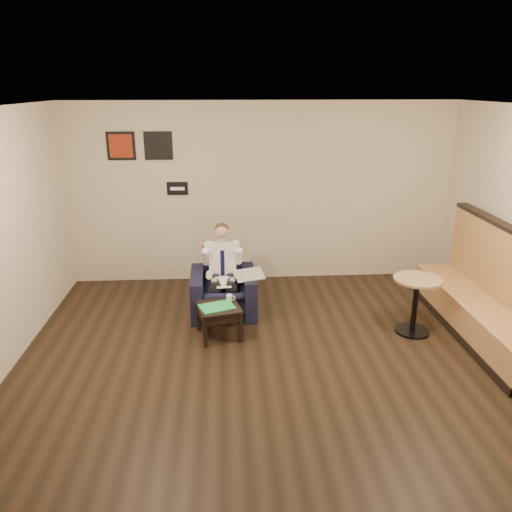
{
  "coord_description": "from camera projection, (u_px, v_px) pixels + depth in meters",
  "views": [
    {
      "loc": [
        -0.57,
        -4.66,
        3.02
      ],
      "look_at": [
        -0.2,
        1.2,
        0.99
      ],
      "focal_mm": 35.0,
      "sensor_mm": 36.0,
      "label": 1
    }
  ],
  "objects": [
    {
      "name": "ground",
      "position": [
        281.0,
        377.0,
        5.42
      ],
      "size": [
        6.0,
        6.0,
        0.0
      ],
      "primitive_type": "plane",
      "color": "black",
      "rests_on": "ground"
    },
    {
      "name": "wall_back",
      "position": [
        261.0,
        194.0,
        7.79
      ],
      "size": [
        6.0,
        0.02,
        2.8
      ],
      "primitive_type": "cube",
      "color": "beige",
      "rests_on": "ground"
    },
    {
      "name": "wall_front",
      "position": [
        365.0,
        483.0,
        2.13
      ],
      "size": [
        6.0,
        0.02,
        2.8
      ],
      "primitive_type": "cube",
      "color": "beige",
      "rests_on": "ground"
    },
    {
      "name": "ceiling",
      "position": [
        286.0,
        110.0,
        4.51
      ],
      "size": [
        6.0,
        6.0,
        0.02
      ],
      "primitive_type": "cube",
      "color": "white",
      "rests_on": "wall_back"
    },
    {
      "name": "seating_sign",
      "position": [
        177.0,
        188.0,
        7.67
      ],
      "size": [
        0.32,
        0.02,
        0.2
      ],
      "primitive_type": "cube",
      "color": "black",
      "rests_on": "wall_back"
    },
    {
      "name": "art_print_left",
      "position": [
        121.0,
        146.0,
        7.41
      ],
      "size": [
        0.42,
        0.03,
        0.42
      ],
      "primitive_type": "cube",
      "color": "maroon",
      "rests_on": "wall_back"
    },
    {
      "name": "art_print_right",
      "position": [
        158.0,
        146.0,
        7.44
      ],
      "size": [
        0.42,
        0.03,
        0.42
      ],
      "primitive_type": "cube",
      "color": "black",
      "rests_on": "wall_back"
    },
    {
      "name": "armchair",
      "position": [
        223.0,
        283.0,
        6.86
      ],
      "size": [
        0.9,
        0.9,
        0.85
      ],
      "primitive_type": "cube",
      "rotation": [
        0.0,
        0.0,
        0.03
      ],
      "color": "black",
      "rests_on": "ground"
    },
    {
      "name": "seated_man",
      "position": [
        223.0,
        275.0,
        6.7
      ],
      "size": [
        0.58,
        0.85,
        1.17
      ],
      "primitive_type": null,
      "rotation": [
        0.0,
        0.0,
        0.03
      ],
      "color": "white",
      "rests_on": "armchair"
    },
    {
      "name": "lap_papers",
      "position": [
        223.0,
        282.0,
        6.63
      ],
      "size": [
        0.22,
        0.3,
        0.01
      ],
      "primitive_type": "cube",
      "rotation": [
        0.0,
        0.0,
        0.09
      ],
      "color": "white",
      "rests_on": "seated_man"
    },
    {
      "name": "newspaper",
      "position": [
        249.0,
        274.0,
        6.75
      ],
      "size": [
        0.41,
        0.49,
        0.01
      ],
      "primitive_type": "cube",
      "rotation": [
        0.0,
        0.0,
        0.08
      ],
      "color": "silver",
      "rests_on": "armchair"
    },
    {
      "name": "side_table",
      "position": [
        219.0,
        321.0,
        6.25
      ],
      "size": [
        0.6,
        0.6,
        0.41
      ],
      "primitive_type": "cube",
      "rotation": [
        0.0,
        0.0,
        0.23
      ],
      "color": "black",
      "rests_on": "ground"
    },
    {
      "name": "green_folder",
      "position": [
        217.0,
        307.0,
        6.16
      ],
      "size": [
        0.49,
        0.42,
        0.01
      ],
      "primitive_type": "cube",
      "rotation": [
        0.0,
        0.0,
        0.37
      ],
      "color": "#2AD45F",
      "rests_on": "side_table"
    },
    {
      "name": "coffee_mug",
      "position": [
        229.0,
        298.0,
        6.31
      ],
      "size": [
        0.09,
        0.09,
        0.09
      ],
      "primitive_type": "cylinder",
      "rotation": [
        0.0,
        0.0,
        0.23
      ],
      "color": "white",
      "rests_on": "side_table"
    },
    {
      "name": "smartphone",
      "position": [
        220.0,
        301.0,
        6.33
      ],
      "size": [
        0.13,
        0.07,
        0.01
      ],
      "primitive_type": "cube",
      "rotation": [
        0.0,
        0.0,
        0.06
      ],
      "color": "black",
      "rests_on": "side_table"
    },
    {
      "name": "banquette",
      "position": [
        484.0,
        284.0,
        6.13
      ],
      "size": [
        0.64,
        2.69,
        1.38
      ],
      "primitive_type": "cube",
      "color": "#B27B45",
      "rests_on": "ground"
    },
    {
      "name": "cafe_table",
      "position": [
        415.0,
        305.0,
        6.3
      ],
      "size": [
        0.72,
        0.72,
        0.74
      ],
      "primitive_type": "cylinder",
      "rotation": [
        0.0,
        0.0,
        0.22
      ],
      "color": "#A6805A",
      "rests_on": "ground"
    }
  ]
}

